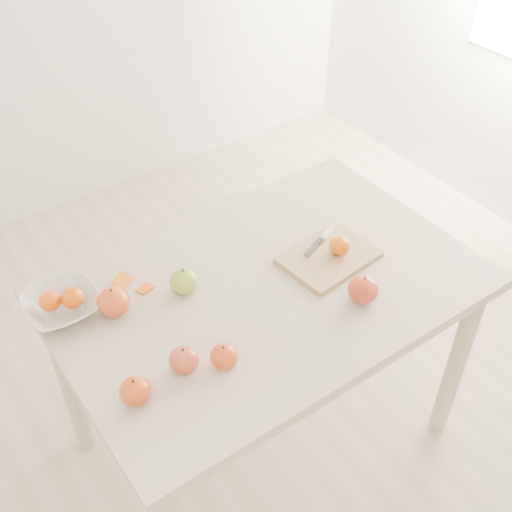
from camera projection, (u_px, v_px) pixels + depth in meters
ground at (264, 433)px, 2.33m from camera, size 3.50×3.50×0.00m
table at (266, 308)px, 1.90m from camera, size 1.20×0.80×0.75m
cutting_board at (329, 257)px, 1.91m from camera, size 0.29×0.23×0.02m
board_tangerine at (340, 246)px, 1.90m from camera, size 0.06×0.06×0.05m
fruit_bowl at (62, 306)px, 1.74m from camera, size 0.20×0.20×0.05m
bowl_tangerine_near at (50, 301)px, 1.72m from camera, size 0.06×0.06×0.05m
bowl_tangerine_far at (73, 298)px, 1.72m from camera, size 0.06×0.06×0.06m
orange_peel_a at (123, 282)px, 1.84m from camera, size 0.07×0.07×0.01m
orange_peel_b at (145, 289)px, 1.82m from camera, size 0.05×0.04×0.01m
paring_knife at (326, 235)px, 1.97m from camera, size 0.16×0.08×0.01m
apple_green at (184, 281)px, 1.79m from camera, size 0.08×0.08×0.07m
apple_red_b at (184, 360)px, 1.58m from camera, size 0.07×0.07×0.07m
apple_red_a at (113, 302)px, 1.73m from camera, size 0.09×0.09×0.08m
apple_red_d at (135, 391)px, 1.51m from camera, size 0.08×0.08×0.07m
apple_red_e at (363, 289)px, 1.77m from camera, size 0.09×0.09×0.08m
apple_red_c at (224, 356)px, 1.59m from camera, size 0.07×0.07×0.06m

